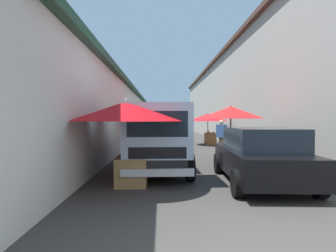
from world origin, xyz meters
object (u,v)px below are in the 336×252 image
(fruit_stall_far_left, at_px, (151,120))
(parked_scooter, at_px, (141,148))
(vendor_by_crates, at_px, (221,134))
(fruit_stall_mid_lane, at_px, (208,120))
(fruit_stall_near_right, at_px, (230,119))
(hatchback_car, at_px, (260,155))
(fruit_stall_near_left, at_px, (136,121))
(plastic_stool, at_px, (229,150))
(fruit_stall_far_right, at_px, (127,119))
(delivery_truck, at_px, (157,141))

(fruit_stall_far_left, bearing_deg, parked_scooter, 163.91)
(vendor_by_crates, bearing_deg, fruit_stall_mid_lane, -2.29)
(fruit_stall_far_left, bearing_deg, fruit_stall_near_right, -133.82)
(hatchback_car, bearing_deg, vendor_by_crates, -3.09)
(fruit_stall_near_left, height_order, plastic_stool, fruit_stall_near_left)
(fruit_stall_far_right, relative_size, vendor_by_crates, 1.67)
(hatchback_car, bearing_deg, fruit_stall_far_right, 94.70)
(fruit_stall_far_left, xyz_separation_m, delivery_truck, (-4.83, -0.35, -0.62))
(fruit_stall_near_left, height_order, fruit_stall_far_left, fruit_stall_far_left)
(fruit_stall_far_right, xyz_separation_m, plastic_stool, (5.12, -3.80, -1.35))
(fruit_stall_far_right, bearing_deg, parked_scooter, -0.05)
(parked_scooter, bearing_deg, fruit_stall_far_right, 179.95)
(delivery_truck, relative_size, parked_scooter, 2.94)
(fruit_stall_near_right, bearing_deg, parked_scooter, 64.77)
(fruit_stall_far_right, height_order, fruit_stall_mid_lane, fruit_stall_far_right)
(delivery_truck, xyz_separation_m, parked_scooter, (3.54, 0.72, -0.59))
(fruit_stall_mid_lane, bearing_deg, fruit_stall_far_right, 160.40)
(fruit_stall_mid_lane, height_order, parked_scooter, fruit_stall_mid_lane)
(fruit_stall_near_right, bearing_deg, plastic_stool, -12.68)
(delivery_truck, bearing_deg, hatchback_car, -110.29)
(fruit_stall_far_left, height_order, fruit_stall_mid_lane, fruit_stall_far_left)
(vendor_by_crates, relative_size, parked_scooter, 0.97)
(fruit_stall_mid_lane, distance_m, vendor_by_crates, 4.83)
(fruit_stall_near_left, xyz_separation_m, hatchback_car, (-1.97, -3.39, -0.88))
(fruit_stall_near_left, distance_m, fruit_stall_far_left, 3.87)
(vendor_by_crates, bearing_deg, hatchback_car, 176.91)
(fruit_stall_far_right, distance_m, plastic_stool, 6.52)
(fruit_stall_mid_lane, relative_size, parked_scooter, 1.60)
(hatchback_car, xyz_separation_m, vendor_by_crates, (5.89, -0.32, 0.21))
(fruit_stall_far_right, distance_m, fruit_stall_mid_lane, 11.63)
(plastic_stool, bearing_deg, hatchback_car, 175.17)
(hatchback_car, distance_m, parked_scooter, 5.66)
(fruit_stall_near_right, xyz_separation_m, fruit_stall_far_right, (-3.22, 3.37, 0.00))
(fruit_stall_mid_lane, height_order, delivery_truck, fruit_stall_mid_lane)
(fruit_stall_near_left, relative_size, plastic_stool, 5.26)
(fruit_stall_near_right, height_order, plastic_stool, fruit_stall_near_right)
(plastic_stool, bearing_deg, fruit_stall_far_right, 143.43)
(fruit_stall_near_right, xyz_separation_m, vendor_by_crates, (2.95, -0.34, -0.73))
(fruit_stall_far_left, distance_m, fruit_stall_near_right, 4.15)
(fruit_stall_mid_lane, distance_m, plastic_stool, 5.97)
(hatchback_car, bearing_deg, fruit_stall_mid_lane, -2.73)
(fruit_stall_near_right, height_order, fruit_stall_far_right, fruit_stall_near_right)
(fruit_stall_mid_lane, height_order, vendor_by_crates, fruit_stall_mid_lane)
(fruit_stall_near_left, bearing_deg, parked_scooter, -0.09)
(delivery_truck, bearing_deg, fruit_stall_far_right, 150.30)
(fruit_stall_mid_lane, relative_size, delivery_truck, 0.54)
(fruit_stall_near_left, xyz_separation_m, fruit_stall_near_right, (0.97, -3.37, 0.06))
(fruit_stall_near_left, distance_m, vendor_by_crates, 5.44)
(vendor_by_crates, height_order, parked_scooter, vendor_by_crates)
(fruit_stall_mid_lane, distance_m, delivery_truck, 10.21)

